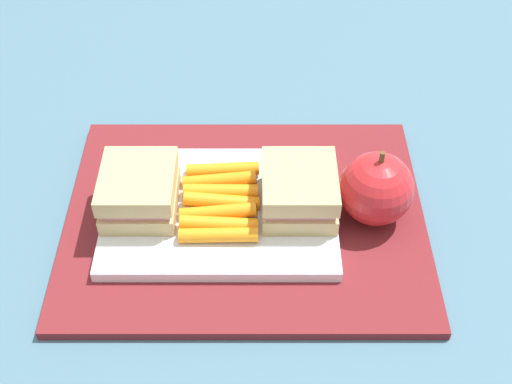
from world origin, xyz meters
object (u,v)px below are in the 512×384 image
Objects in this scene: food_tray at (219,210)px; carrot_sticks_bundle at (218,201)px; sandwich_half_right at (298,190)px; apple at (375,189)px; sandwich_half_left at (137,191)px.

food_tray is 0.01m from carrot_sticks_bundle.
carrot_sticks_bundle is (0.00, -0.00, 0.01)m from food_tray.
apple reaches higher than sandwich_half_right.
sandwich_half_left is at bearing 179.84° from carrot_sticks_bundle.
carrot_sticks_bundle is (-0.08, -0.00, -0.02)m from sandwich_half_right.
food_tray is 0.08m from sandwich_half_left.
apple reaches higher than carrot_sticks_bundle.
sandwich_half_right reaches higher than food_tray.
sandwich_half_right is 0.07m from apple.
carrot_sticks_bundle is at bearing -0.16° from sandwich_half_left.
food_tray is 2.88× the size of sandwich_half_left.
food_tray is at bearing 179.74° from apple.
sandwich_half_left is at bearing 180.00° from food_tray.
carrot_sticks_bundle is at bearing -32.65° from food_tray.
sandwich_half_right is at bearing 0.00° from food_tray.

